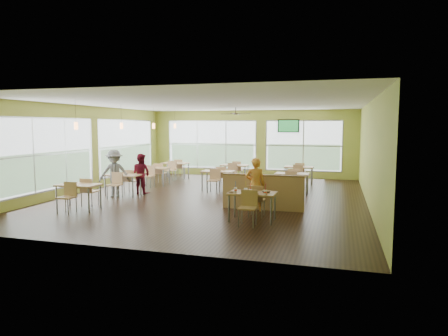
{
  "coord_description": "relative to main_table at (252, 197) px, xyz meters",
  "views": [
    {
      "loc": [
        4.11,
        -12.91,
        2.44
      ],
      "look_at": [
        0.68,
        -1.06,
        1.14
      ],
      "focal_mm": 32.0,
      "sensor_mm": 36.0,
      "label": 1
    }
  ],
  "objects": [
    {
      "name": "pendant_lights",
      "position": [
        -5.2,
        3.68,
        1.82
      ],
      "size": [
        0.11,
        7.31,
        0.86
      ],
      "color": "#2D2119",
      "rests_on": "ceiling"
    },
    {
      "name": "ceiling_fan",
      "position": [
        -2.0,
        6.0,
        2.32
      ],
      "size": [
        1.25,
        1.25,
        0.29
      ],
      "color": "#2D2119",
      "rests_on": "ceiling"
    },
    {
      "name": "ketchup_cup",
      "position": [
        0.4,
        -0.21,
        0.13
      ],
      "size": [
        0.06,
        0.06,
        0.02
      ],
      "primitive_type": "cylinder",
      "color": "#B43513",
      "rests_on": "main_table"
    },
    {
      "name": "tv_backwall",
      "position": [
        -0.2,
        8.9,
        1.82
      ],
      "size": [
        1.0,
        0.07,
        0.6
      ],
      "color": "black",
      "rests_on": "wall_back"
    },
    {
      "name": "wrapper_left",
      "position": [
        -0.51,
        -0.19,
        0.14
      ],
      "size": [
        0.19,
        0.18,
        0.04
      ],
      "primitive_type": "ellipsoid",
      "rotation": [
        0.0,
        0.0,
        -0.34
      ],
      "color": "#936D47",
      "rests_on": "main_table"
    },
    {
      "name": "patron_maroon",
      "position": [
        -4.75,
        3.0,
        0.1
      ],
      "size": [
        0.81,
        0.69,
        1.46
      ],
      "primitive_type": "imported",
      "rotation": [
        0.0,
        0.0,
        2.94
      ],
      "color": "maroon",
      "rests_on": "floor"
    },
    {
      "name": "patron_grey",
      "position": [
        -5.34,
        2.2,
        0.19
      ],
      "size": [
        1.21,
        0.98,
        1.63
      ],
      "primitive_type": "imported",
      "rotation": [
        0.0,
        0.0,
        0.41
      ],
      "color": "slate",
      "rests_on": "floor"
    },
    {
      "name": "cup_blue",
      "position": [
        -0.42,
        -0.11,
        0.18
      ],
      "size": [
        0.09,
        0.09,
        0.32
      ],
      "color": "white",
      "rests_on": "main_table"
    },
    {
      "name": "cup_red_far",
      "position": [
        0.38,
        -0.22,
        0.18
      ],
      "size": [
        0.08,
        0.08,
        0.3
      ],
      "color": "white",
      "rests_on": "main_table"
    },
    {
      "name": "man_plaid",
      "position": [
        -0.18,
        1.22,
        0.14
      ],
      "size": [
        0.63,
        0.48,
        1.55
      ],
      "primitive_type": "imported",
      "rotation": [
        0.0,
        0.0,
        3.36
      ],
      "color": "#D24A17",
      "rests_on": "floor"
    },
    {
      "name": "wrapper_mid",
      "position": [
        0.03,
        0.15,
        0.14
      ],
      "size": [
        0.2,
        0.19,
        0.05
      ],
      "primitive_type": "ellipsoid",
      "rotation": [
        0.0,
        0.0,
        0.14
      ],
      "color": "#936D47",
      "rests_on": "main_table"
    },
    {
      "name": "window_bays",
      "position": [
        -4.65,
        6.08,
        0.85
      ],
      "size": [
        9.24,
        10.24,
        2.38
      ],
      "color": "white",
      "rests_on": "room"
    },
    {
      "name": "half_wall_divider",
      "position": [
        0.0,
        1.45,
        -0.11
      ],
      "size": [
        2.4,
        0.14,
        1.04
      ],
      "color": "tan",
      "rests_on": "floor"
    },
    {
      "name": "room",
      "position": [
        -2.0,
        3.0,
        0.97
      ],
      "size": [
        12.0,
        12.04,
        3.2
      ],
      "color": "black",
      "rests_on": "ground"
    },
    {
      "name": "food_basket",
      "position": [
        0.35,
        0.05,
        0.15
      ],
      "size": [
        0.22,
        0.22,
        0.05
      ],
      "color": "black",
      "rests_on": "main_table"
    },
    {
      "name": "cup_yellow",
      "position": [
        -0.13,
        -0.2,
        0.19
      ],
      "size": [
        0.1,
        0.1,
        0.35
      ],
      "color": "white",
      "rests_on": "main_table"
    },
    {
      "name": "wrapper_right",
      "position": [
        0.15,
        -0.3,
        0.14
      ],
      "size": [
        0.16,
        0.14,
        0.04
      ],
      "primitive_type": "ellipsoid",
      "rotation": [
        0.0,
        0.0,
        0.02
      ],
      "color": "#936D47",
      "rests_on": "main_table"
    },
    {
      "name": "dining_tables",
      "position": [
        -3.05,
        4.71,
        -0.0
      ],
      "size": [
        6.92,
        8.72,
        0.87
      ],
      "color": "tan",
      "rests_on": "floor"
    },
    {
      "name": "cup_red_near",
      "position": [
        0.0,
        -0.24,
        0.18
      ],
      "size": [
        0.08,
        0.08,
        0.31
      ],
      "color": "white",
      "rests_on": "main_table"
    },
    {
      "name": "main_table",
      "position": [
        0.0,
        0.0,
        0.0
      ],
      "size": [
        1.22,
        1.52,
        0.87
      ],
      "color": "tan",
      "rests_on": "floor"
    }
  ]
}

